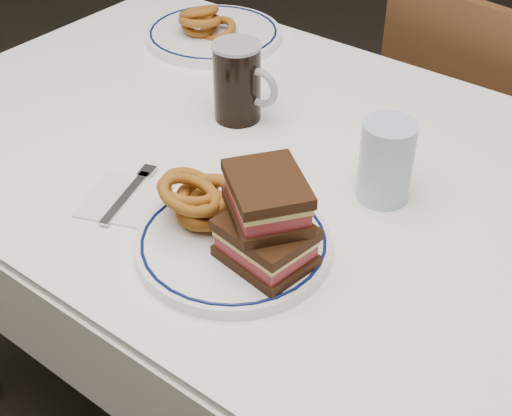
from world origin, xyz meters
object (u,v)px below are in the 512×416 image
Objects in this scene: main_plate at (234,243)px; reuben_sandwich at (266,221)px; far_plate at (214,34)px; beer_mug at (239,82)px.

reuben_sandwich reaches higher than main_plate.
main_plate is 0.68m from far_plate.
far_plate reaches higher than main_plate.
reuben_sandwich is 0.52× the size of far_plate.
beer_mug is (-0.22, 0.28, 0.06)m from main_plate.
reuben_sandwich is 0.39m from beer_mug.
beer_mug is 0.49× the size of far_plate.
beer_mug reaches higher than reuben_sandwich.
reuben_sandwich reaches higher than far_plate.
reuben_sandwich is at bearing -44.04° from far_plate.
beer_mug is at bearing -41.78° from far_plate.
main_plate is 1.93× the size of beer_mug.
main_plate is at bearing -52.44° from beer_mug.
beer_mug is (-0.27, 0.28, -0.01)m from reuben_sandwich.
main_plate is at bearing -47.30° from far_plate.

